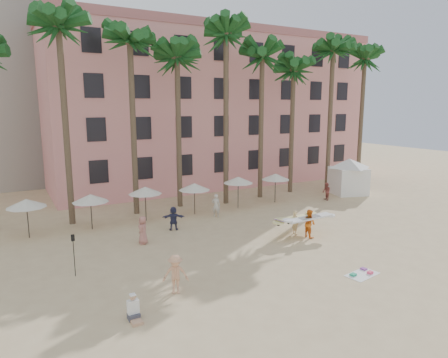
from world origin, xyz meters
TOP-DOWN VIEW (x-y plane):
  - ground at (0.00, 0.00)m, footprint 120.00×120.00m
  - pink_hotel at (7.00, 26.00)m, footprint 35.00×14.00m
  - palm_row at (0.51, 15.00)m, footprint 44.40×5.40m
  - umbrella_row at (-3.00, 12.50)m, footprint 22.50×2.70m
  - cabana at (15.40, 12.01)m, footprint 5.65×5.65m
  - beach_towel at (1.68, -2.26)m, footprint 1.94×1.28m
  - carrier_yellow at (2.81, 4.60)m, footprint 3.50×1.43m
  - carrier_white at (3.23, 3.69)m, footprint 3.27×1.12m
  - beachgoers at (-2.61, 6.85)m, footprint 20.24×11.49m
  - paddle at (-11.34, 4.70)m, footprint 0.18×0.04m
  - seated_man at (-9.94, -0.88)m, footprint 0.47×0.82m

SIDE VIEW (x-z plane):
  - ground at x=0.00m, z-range 0.00..0.00m
  - beach_towel at x=1.68m, z-range -0.04..0.10m
  - seated_man at x=-9.94m, z-range -0.17..0.90m
  - beachgoers at x=-2.61m, z-range -0.05..1.81m
  - carrier_yellow at x=2.81m, z-range 0.13..1.78m
  - carrier_white at x=3.23m, z-range 0.06..1.93m
  - paddle at x=-11.34m, z-range 0.30..2.52m
  - cabana at x=15.40m, z-range 0.32..3.82m
  - umbrella_row at x=-3.00m, z-range 0.97..3.69m
  - pink_hotel at x=7.00m, z-range 0.00..16.00m
  - palm_row at x=0.51m, z-range 4.82..21.12m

